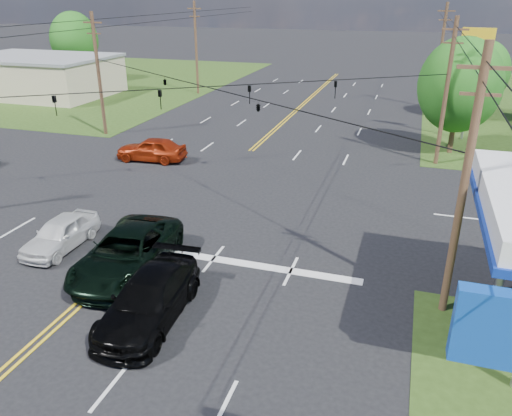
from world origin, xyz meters
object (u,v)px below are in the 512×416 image
(pickup_dkgreen, at_px, (127,252))
(suv_black, at_px, (149,299))
(pole_se, at_px, (464,185))
(pole_left_far, at_px, (196,47))
(tree_far_l, at_px, (74,40))
(retail_nw, at_px, (39,77))
(pole_right_far, at_px, (440,55))
(tree_right_b, at_px, (481,72))
(tree_right_a, at_px, (460,85))
(pole_ne, at_px, (446,91))
(pole_nw, at_px, (99,73))
(pickup_white, at_px, (61,233))

(pickup_dkgreen, xyz_separation_m, suv_black, (2.50, -2.71, -0.07))
(pole_se, xyz_separation_m, pole_left_far, (-26.00, 37.00, 0.25))
(suv_black, bearing_deg, tree_far_l, 124.56)
(retail_nw, bearing_deg, tree_far_l, 101.31)
(pole_se, distance_m, suv_black, 11.43)
(retail_nw, distance_m, pole_right_far, 43.53)
(tree_far_l, xyz_separation_m, pickup_dkgreen, (32.50, -42.02, -4.31))
(pickup_dkgreen, bearing_deg, tree_right_b, 59.13)
(pole_right_far, bearing_deg, tree_right_a, -86.42)
(pole_ne, distance_m, suv_black, 24.26)
(pole_se, distance_m, tree_right_b, 33.19)
(tree_far_l, bearing_deg, pole_se, -42.34)
(pole_left_far, relative_size, suv_black, 1.78)
(pole_se, distance_m, pole_nw, 31.62)
(pole_ne, distance_m, tree_right_a, 3.16)
(pickup_white, bearing_deg, pole_right_far, 65.85)
(pole_nw, bearing_deg, tree_right_a, 6.34)
(tree_right_a, height_order, tree_far_l, tree_far_l)
(pole_left_far, height_order, suv_black, pole_left_far)
(pole_right_far, bearing_deg, suv_black, -103.80)
(pole_nw, height_order, pickup_dkgreen, pole_nw)
(tree_right_a, xyz_separation_m, tree_right_b, (2.50, 12.00, -0.65))
(pole_se, distance_m, pickup_white, 17.04)
(pickup_dkgreen, bearing_deg, tree_right_a, 52.81)
(tree_right_b, bearing_deg, tree_right_a, -101.77)
(pickup_dkgreen, distance_m, pickup_white, 4.12)
(pickup_white, bearing_deg, pole_nw, 117.52)
(retail_nw, xyz_separation_m, pickup_white, (26.48, -31.09, -1.28))
(pole_left_far, bearing_deg, retail_nw, -160.56)
(tree_right_a, bearing_deg, pole_ne, -108.43)
(pole_right_far, height_order, pickup_white, pole_right_far)
(pole_right_far, bearing_deg, tree_far_l, 174.92)
(tree_right_a, height_order, pickup_white, tree_right_a)
(tree_right_a, height_order, pickup_dkgreen, tree_right_a)
(tree_far_l, bearing_deg, pole_ne, -27.07)
(tree_far_l, distance_m, suv_black, 56.96)
(retail_nw, xyz_separation_m, tree_right_a, (44.00, -10.00, 2.87))
(tree_right_b, relative_size, tree_far_l, 0.81)
(pole_se, bearing_deg, pole_ne, 90.00)
(retail_nw, height_order, tree_right_a, tree_right_a)
(tree_right_a, height_order, suv_black, tree_right_a)
(tree_right_a, bearing_deg, pole_se, -92.73)
(pole_ne, distance_m, tree_far_l, 50.54)
(pole_ne, bearing_deg, pickup_white, -132.40)
(pole_se, bearing_deg, tree_right_b, 83.95)
(pole_se, relative_size, pole_left_far, 0.95)
(pole_nw, relative_size, pickup_white, 2.23)
(pole_left_far, relative_size, pickup_white, 2.35)
(tree_right_a, bearing_deg, pickup_white, -129.71)
(pole_ne, xyz_separation_m, tree_right_b, (3.50, 15.00, -0.70))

